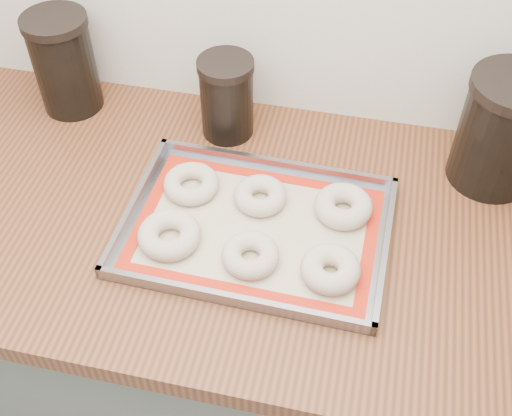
% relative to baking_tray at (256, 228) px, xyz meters
% --- Properties ---
extents(cabinet, '(3.00, 0.65, 0.86)m').
position_rel_baking_tray_xyz_m(cabinet, '(-0.01, 0.03, -0.48)').
color(cabinet, '#5C6458').
rests_on(cabinet, floor).
extents(countertop, '(3.06, 0.68, 0.04)m').
position_rel_baking_tray_xyz_m(countertop, '(-0.01, 0.03, -0.03)').
color(countertop, brown).
rests_on(countertop, cabinet).
extents(baking_tray, '(0.47, 0.34, 0.03)m').
position_rel_baking_tray_xyz_m(baking_tray, '(0.00, 0.00, 0.00)').
color(baking_tray, gray).
rests_on(baking_tray, countertop).
extents(baking_mat, '(0.43, 0.30, 0.00)m').
position_rel_baking_tray_xyz_m(baking_mat, '(-0.00, 0.00, -0.00)').
color(baking_mat, '#C6B793').
rests_on(baking_mat, baking_tray).
extents(bagel_front_left, '(0.14, 0.14, 0.04)m').
position_rel_baking_tray_xyz_m(bagel_front_left, '(-0.14, -0.06, 0.02)').
color(bagel_front_left, beige).
rests_on(bagel_front_left, baking_mat).
extents(bagel_front_mid, '(0.10, 0.10, 0.03)m').
position_rel_baking_tray_xyz_m(bagel_front_mid, '(0.01, -0.07, 0.01)').
color(bagel_front_mid, beige).
rests_on(bagel_front_mid, baking_mat).
extents(bagel_front_right, '(0.12, 0.12, 0.04)m').
position_rel_baking_tray_xyz_m(bagel_front_right, '(0.14, -0.07, 0.02)').
color(bagel_front_right, beige).
rests_on(bagel_front_right, baking_mat).
extents(bagel_back_left, '(0.12, 0.12, 0.03)m').
position_rel_baking_tray_xyz_m(bagel_back_left, '(-0.14, 0.07, 0.01)').
color(bagel_back_left, beige).
rests_on(bagel_back_left, baking_mat).
extents(bagel_back_mid, '(0.12, 0.12, 0.03)m').
position_rel_baking_tray_xyz_m(bagel_back_mid, '(-0.01, 0.07, 0.01)').
color(bagel_back_mid, beige).
rests_on(bagel_back_mid, baking_mat).
extents(bagel_back_right, '(0.13, 0.13, 0.04)m').
position_rel_baking_tray_xyz_m(bagel_back_right, '(0.14, 0.07, 0.02)').
color(bagel_back_right, beige).
rests_on(bagel_back_right, baking_mat).
extents(canister_left, '(0.13, 0.13, 0.21)m').
position_rel_baking_tray_xyz_m(canister_left, '(-0.46, 0.26, 0.10)').
color(canister_left, black).
rests_on(canister_left, countertop).
extents(canister_mid, '(0.11, 0.11, 0.17)m').
position_rel_baking_tray_xyz_m(canister_mid, '(-0.11, 0.25, 0.08)').
color(canister_mid, black).
rests_on(canister_mid, countertop).
extents(canister_right, '(0.16, 0.16, 0.22)m').
position_rel_baking_tray_xyz_m(canister_right, '(0.40, 0.23, 0.10)').
color(canister_right, black).
rests_on(canister_right, countertop).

